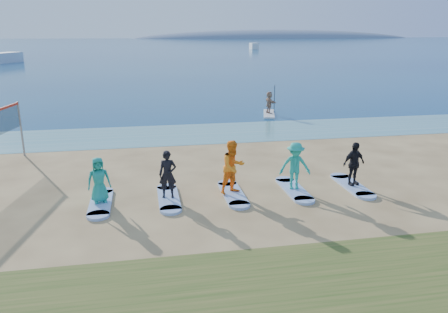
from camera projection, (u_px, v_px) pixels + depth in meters
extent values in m
plane|color=tan|center=(225.00, 206.00, 14.29)|extent=(600.00, 600.00, 0.00)
plane|color=teal|center=(190.00, 134.00, 24.20)|extent=(600.00, 600.00, 0.00)
plane|color=navy|center=(146.00, 45.00, 165.28)|extent=(600.00, 600.00, 0.00)
ellipsoid|color=slate|center=(276.00, 38.00, 314.32)|extent=(220.00, 56.00, 18.00)
cylinder|color=gray|center=(21.00, 129.00, 19.69)|extent=(0.09, 0.09, 2.50)
cube|color=silver|center=(269.00, 114.00, 29.65)|extent=(1.47, 3.08, 0.12)
imported|color=tan|center=(269.00, 102.00, 29.43)|extent=(0.62, 1.40, 1.46)
cube|color=silver|center=(4.00, 63.00, 76.69)|extent=(5.47, 7.43, 1.74)
cube|color=silver|center=(254.00, 49.00, 132.59)|extent=(2.33, 5.32, 1.79)
cube|color=#92B0E3|center=(101.00, 203.00, 14.43)|extent=(0.70, 2.20, 0.09)
imported|color=teal|center=(99.00, 180.00, 14.21)|extent=(0.83, 0.63, 1.52)
cube|color=#92B0E3|center=(169.00, 198.00, 14.83)|extent=(0.70, 2.20, 0.09)
imported|color=black|center=(168.00, 174.00, 14.59)|extent=(0.64, 0.47, 1.62)
cube|color=#92B0E3|center=(233.00, 194.00, 15.23)|extent=(0.70, 2.20, 0.09)
imported|color=orange|center=(233.00, 167.00, 14.96)|extent=(1.12, 1.01, 1.87)
cube|color=#92B0E3|center=(294.00, 190.00, 15.63)|extent=(0.70, 2.20, 0.09)
imported|color=teal|center=(295.00, 166.00, 15.38)|extent=(1.19, 0.81, 1.69)
cube|color=#92B0E3|center=(352.00, 186.00, 16.03)|extent=(0.70, 2.20, 0.09)
imported|color=black|center=(354.00, 164.00, 15.79)|extent=(1.01, 0.62, 1.60)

